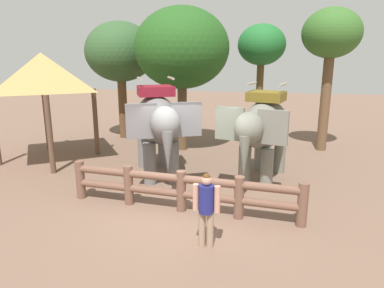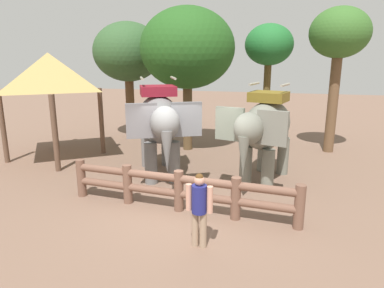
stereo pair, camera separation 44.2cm
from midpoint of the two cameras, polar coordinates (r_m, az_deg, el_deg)
The scene contains 10 objects.
ground_plane at distance 9.21m, azimuth -2.81°, elevation -10.20°, with size 60.00×60.00×0.00m, color brown.
log_fence at distance 8.76m, azimuth -3.23°, elevation -7.25°, with size 6.02×0.76×1.05m.
elephant_near_left at distance 11.01m, azimuth -6.82°, elevation 3.53°, with size 2.85×3.73×3.17m.
elephant_center at distance 10.72m, azimuth 10.36°, elevation 2.67°, with size 2.33×3.61×3.02m.
tourist_woman_in_black at distance 7.06m, azimuth 0.54°, elevation -9.97°, with size 0.56×0.32×1.58m.
thatched_shelter at distance 13.83m, azimuth -24.15°, elevation 10.58°, with size 3.81×3.81×3.92m.
tree_far_left at distance 14.96m, azimuth 21.01°, elevation 15.99°, with size 2.25×2.25×5.61m.
tree_back_center at distance 16.72m, azimuth -12.42°, elevation 14.37°, with size 3.16×3.16×5.32m.
tree_far_right at distance 16.09m, azimuth 10.51°, elevation 15.30°, with size 2.09×2.09×5.16m.
tree_deep_back at distance 14.13m, azimuth -2.60°, elevation 15.30°, with size 3.72×3.72×5.68m.
Camera 1 is at (1.87, -8.17, 3.81)m, focal length 32.60 mm.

